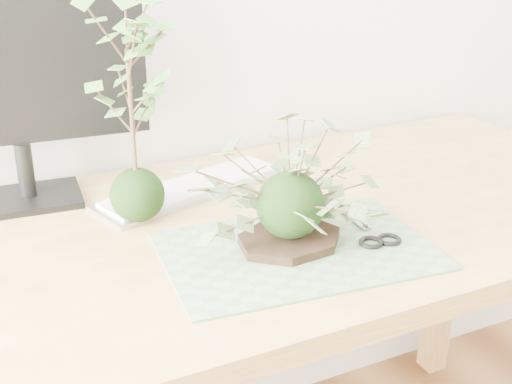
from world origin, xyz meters
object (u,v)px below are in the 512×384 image
Objects in this scene: desk at (242,269)px; maple_kokedama at (128,63)px; keyboard at (193,188)px; ivy_kokedama at (291,175)px; monitor at (12,76)px.

maple_kokedama is at bearing 147.63° from desk.
keyboard reaches higher than desk.
desk is at bearing -99.15° from keyboard.
desk is 3.93× the size of ivy_kokedama.
keyboard is at bearing 101.81° from ivy_kokedama.
monitor reaches higher than keyboard.
desk is at bearing 109.37° from ivy_kokedama.
monitor is (-0.16, 0.17, -0.04)m from maple_kokedama.
monitor is at bearing 132.69° from maple_kokedama.
keyboard is at bearing 30.69° from maple_kokedama.
maple_kokedama is at bearing -41.48° from monitor.
ivy_kokedama is at bearing -46.90° from maple_kokedama.
monitor is (-0.35, 0.38, 0.11)m from ivy_kokedama.
ivy_kokedama is 1.01× the size of maple_kokedama.
maple_kokedama reaches higher than ivy_kokedama.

